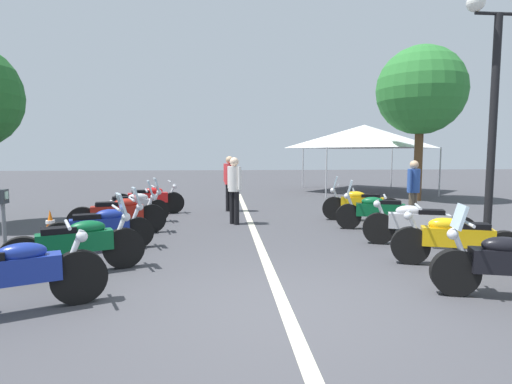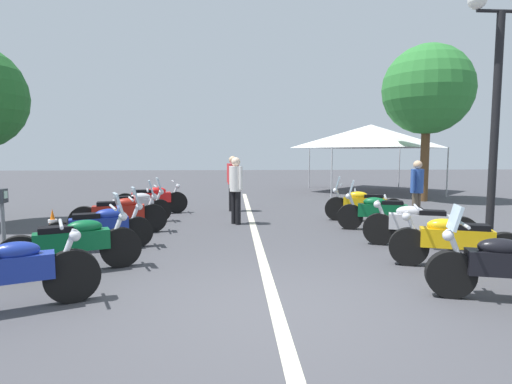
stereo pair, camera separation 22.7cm
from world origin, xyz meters
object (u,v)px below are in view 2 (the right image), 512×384
traffic_cone_0 (53,223)px  motorcycle_left_row_1 (75,243)px  motorcycle_right_row_1 (455,241)px  roadside_tree_1 (427,90)px  event_tent (371,136)px  motorcycle_left_row_2 (101,227)px  parking_meter (2,214)px  bystander_3 (233,179)px  motorcycle_right_row_4 (363,204)px  motorcycle_right_row_3 (381,212)px  motorcycle_left_row_0 (0,274)px  bystander_2 (236,185)px  street_lamp_twin_globe (498,76)px  motorcycle_left_row_4 (135,206)px  motorcycle_right_row_0 (512,266)px  motorcycle_right_row_2 (418,224)px  bystander_1 (417,187)px  motorcycle_left_row_5 (152,199)px  motorcycle_left_row_3 (120,213)px

traffic_cone_0 → motorcycle_left_row_1: bearing=-151.1°
motorcycle_right_row_1 → roadside_tree_1: (8.97, -3.82, 3.77)m
event_tent → motorcycle_right_row_1: bearing=166.7°
motorcycle_left_row_2 → traffic_cone_0: motorcycle_left_row_2 is taller
motorcycle_left_row_1 → traffic_cone_0: motorcycle_left_row_1 is taller
motorcycle_left_row_1 → parking_meter: size_ratio=1.51×
event_tent → bystander_3: bearing=133.5°
motorcycle_right_row_4 → parking_meter: parking_meter is taller
motorcycle_left_row_1 → motorcycle_right_row_4: bearing=12.6°
motorcycle_right_row_3 → motorcycle_left_row_0: bearing=53.6°
bystander_2 → street_lamp_twin_globe: bearing=109.8°
motorcycle_left_row_4 → motorcycle_right_row_0: 8.56m
motorcycle_right_row_2 → bystander_3: (5.11, 3.64, 0.58)m
bystander_2 → motorcycle_left_row_1: bearing=23.2°
motorcycle_left_row_4 → bystander_1: size_ratio=1.16×
motorcycle_left_row_2 → motorcycle_right_row_1: size_ratio=0.97×
motorcycle_right_row_1 → motorcycle_right_row_4: motorcycle_right_row_4 is taller
motorcycle_left_row_1 → roadside_tree_1: roadside_tree_1 is taller
motorcycle_right_row_2 → bystander_1: (2.51, -1.12, 0.51)m
motorcycle_left_row_5 → street_lamp_twin_globe: size_ratio=0.46×
motorcycle_left_row_2 → motorcycle_right_row_2: (-0.09, -6.14, 0.00)m
motorcycle_right_row_0 → motorcycle_right_row_2: motorcycle_right_row_0 is taller
traffic_cone_0 → bystander_3: (3.62, -4.01, 0.74)m
street_lamp_twin_globe → event_tent: bearing=-8.6°
motorcycle_left_row_0 → event_tent: bearing=32.9°
motorcycle_left_row_4 → motorcycle_right_row_2: (-3.12, -6.23, 0.00)m
motorcycle_left_row_3 → motorcycle_left_row_5: motorcycle_left_row_3 is taller
motorcycle_left_row_3 → bystander_1: bearing=-6.5°
motorcycle_left_row_1 → motorcycle_left_row_3: 3.03m
motorcycle_left_row_5 → parking_meter: (-5.84, 1.15, 0.43)m
motorcycle_left_row_0 → motorcycle_left_row_1: motorcycle_left_row_1 is taller
motorcycle_right_row_2 → event_tent: (11.32, -2.92, 2.19)m
motorcycle_left_row_5 → motorcycle_right_row_0: (-7.63, -5.90, -0.00)m
street_lamp_twin_globe → motorcycle_right_row_1: bearing=129.4°
traffic_cone_0 → bystander_3: bearing=-47.9°
motorcycle_right_row_0 → bystander_3: (8.05, 3.45, 0.58)m
motorcycle_left_row_2 → motorcycle_left_row_5: size_ratio=0.89×
motorcycle_left_row_3 → bystander_2: bearing=9.8°
street_lamp_twin_globe → roadside_tree_1: 8.41m
motorcycle_right_row_1 → bystander_3: size_ratio=1.12×
motorcycle_right_row_3 → motorcycle_right_row_4: 1.31m
bystander_1 → traffic_cone_0: bearing=55.6°
motorcycle_right_row_2 → traffic_cone_0: bearing=8.6°
motorcycle_right_row_3 → bystander_1: bystander_1 is taller
motorcycle_left_row_1 → motorcycle_left_row_5: 6.06m
motorcycle_left_row_3 → bystander_3: (3.44, -2.57, 0.56)m
motorcycle_left_row_4 → bystander_2: (-0.34, -2.67, 0.57)m
motorcycle_left_row_3 → motorcycle_right_row_2: size_ratio=1.03×
motorcycle_left_row_4 → motorcycle_right_row_1: size_ratio=0.97×
motorcycle_left_row_0 → motorcycle_right_row_0: bearing=-24.2°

